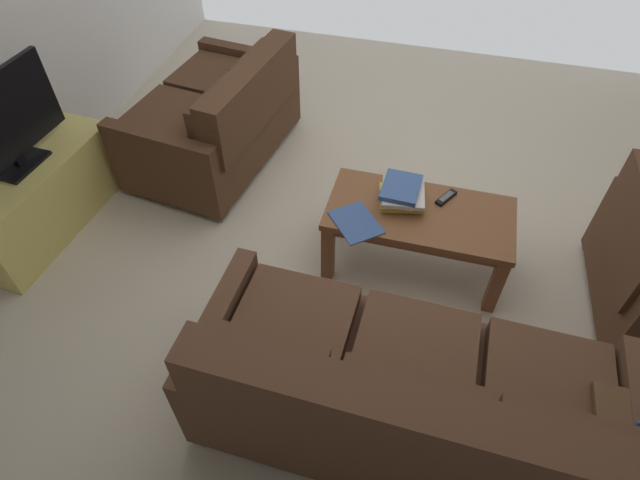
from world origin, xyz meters
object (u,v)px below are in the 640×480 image
Objects in this scene: flat_tv at (0,125)px; book_stack at (402,193)px; tv_stand at (38,196)px; tv_remote at (446,197)px; sofa_main at (404,401)px; loveseat_near at (218,119)px; coffee_table at (419,221)px; loose_magazine at (356,222)px.

flat_tv is 2.33m from book_stack.
tv_remote is at bearing -170.68° from tv_stand.
book_stack reaches higher than tv_stand.
sofa_main is 2.46m from loveseat_near.
book_stack is at bearing -79.70° from sofa_main.
sofa_main is at bearing 161.29° from tv_stand.
coffee_table is 0.21m from tv_remote.
coffee_table is (0.09, -1.12, 0.01)m from sofa_main.
coffee_table is at bearing 155.65° from loveseat_near.
flat_tv is (0.86, 0.98, 0.44)m from loveseat_near.
book_stack reaches higher than coffee_table.
book_stack is at bearing -171.66° from tv_stand.
coffee_table is 6.63× the size of tv_remote.
loose_magazine is (0.43, -0.94, 0.09)m from sofa_main.
loose_magazine is (0.34, 0.19, 0.08)m from coffee_table.
flat_tv reaches higher than tv_stand.
loveseat_near is at bearing -24.17° from book_stack.
sofa_main is at bearing 94.63° from coffee_table.
coffee_table is 0.19m from book_stack.
loose_magazine is (0.47, 0.33, -0.01)m from tv_remote.
tv_remote is at bearing -131.80° from coffee_table.
flat_tv reaches higher than loveseat_near.
loveseat_near is 8.80× the size of tv_remote.
sofa_main is at bearing -105.99° from loose_magazine.
loveseat_near is at bearing -48.01° from sofa_main.
tv_remote is (-0.13, -0.14, 0.09)m from coffee_table.
flat_tv is (2.42, 0.28, 0.41)m from coffee_table.
loveseat_near is 1.58m from book_stack.
coffee_table is at bearing -85.37° from sofa_main.
tv_remote is at bearing -5.06° from loose_magazine.
tv_stand reaches higher than loose_magazine.
coffee_table is at bearing 153.63° from book_stack.
loveseat_near is 1.51m from loose_magazine.
tv_stand is at bearing 48.53° from loveseat_near.
sofa_main is 6.76× the size of loose_magazine.
loose_magazine is at bearing -177.61° from flat_tv.
tv_stand is 2.33m from book_stack.
loveseat_near is at bearing -131.47° from tv_stand.
loose_magazine is at bearing 49.66° from book_stack.
loveseat_near is 1.78m from tv_remote.
coffee_table is 0.39m from loose_magazine.
loveseat_near is 1.71m from coffee_table.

